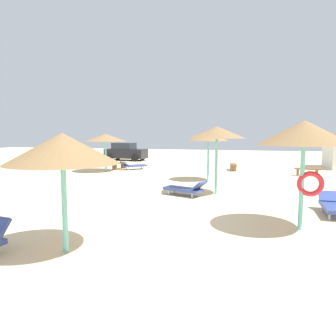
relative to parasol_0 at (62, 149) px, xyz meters
The scene contains 13 objects.
ground_plane 4.46m from the parasol_0, 81.00° to the left, with size 80.00×80.00×0.00m, color beige.
parasol_0 is the anchor object (origin of this frame).
parasol_1 6.18m from the parasol_0, 30.07° to the left, with size 2.51×2.51×3.01m.
parasol_2 8.06m from the parasol_0, 71.70° to the left, with size 2.41×2.41×2.96m.
parasol_3 15.09m from the parasol_0, 112.50° to the left, with size 2.93×2.93×2.61m.
parasol_4 11.71m from the parasol_0, 81.90° to the left, with size 2.21×2.21×2.70m.
lounger_1 8.64m from the parasol_0, 37.96° to the left, with size 0.69×1.93×0.64m.
lounger_2 7.34m from the parasol_0, 79.18° to the left, with size 1.99×1.29×0.72m.
lounger_3 16.27m from the parasol_0, 105.70° to the left, with size 1.82×1.79×0.63m.
bench_0 16.56m from the parasol_0, 109.47° to the left, with size 0.67×1.55×0.49m.
bench_1 16.94m from the parasol_0, 63.93° to the left, with size 1.51×0.44×0.49m.
bench_2 17.20m from the parasol_0, 80.72° to the left, with size 0.58×1.54×0.49m.
parked_car 24.14m from the parasol_0, 109.25° to the left, with size 4.12×2.24×1.72m.
Camera 1 is at (3.40, -9.83, 2.68)m, focal length 33.83 mm.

